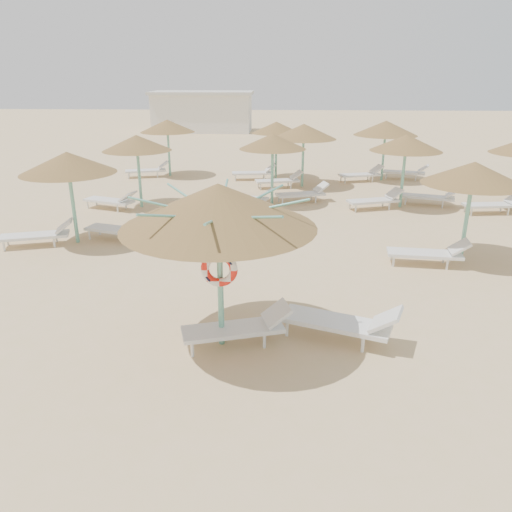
{
  "coord_description": "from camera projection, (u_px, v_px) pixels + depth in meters",
  "views": [
    {
      "loc": [
        0.63,
        -8.24,
        4.83
      ],
      "look_at": [
        0.16,
        1.24,
        1.3
      ],
      "focal_mm": 35.0,
      "sensor_mm": 36.0,
      "label": 1
    }
  ],
  "objects": [
    {
      "name": "ground",
      "position": [
        244.0,
        343.0,
        9.43
      ],
      "size": [
        120.0,
        120.0,
        0.0
      ],
      "primitive_type": "plane",
      "color": "tan",
      "rests_on": "ground"
    },
    {
      "name": "palapa_field",
      "position": [
        349.0,
        144.0,
        18.49
      ],
      "size": [
        20.49,
        13.79,
        2.72
      ],
      "color": "#67B39D",
      "rests_on": "ground"
    },
    {
      "name": "service_hut",
      "position": [
        203.0,
        111.0,
        41.9
      ],
      "size": [
        8.4,
        4.4,
        3.25
      ],
      "color": "silver",
      "rests_on": "ground"
    },
    {
      "name": "main_palapa",
      "position": [
        218.0,
        206.0,
        8.49
      ],
      "size": [
        3.41,
        3.41,
        3.06
      ],
      "color": "#67B39D",
      "rests_on": "ground"
    },
    {
      "name": "lounger_main_a",
      "position": [
        240.0,
        327.0,
        9.29
      ],
      "size": [
        2.11,
        1.15,
        0.73
      ],
      "rotation": [
        0.0,
        0.0,
        0.29
      ],
      "color": "silver",
      "rests_on": "ground"
    },
    {
      "name": "lounger_main_b",
      "position": [
        343.0,
        322.0,
        9.4
      ],
      "size": [
        2.32,
        1.41,
        0.81
      ],
      "rotation": [
        0.0,
        0.0,
        -0.36
      ],
      "color": "silver",
      "rests_on": "ground"
    }
  ]
}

